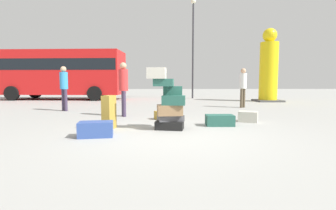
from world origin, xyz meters
name	(u,v)px	position (x,y,z in m)	size (l,w,h in m)	color
ground_plane	(170,134)	(0.00, 0.00, 0.00)	(80.00, 80.00, 0.00)	#9E9E99
suitcase_tower	(169,104)	(-0.02, 0.55, 0.59)	(0.90, 0.57, 1.43)	black
suitcase_tan_foreground_far	(167,115)	(-0.04, 2.29, 0.12)	(0.71, 0.30, 0.25)	#B28C33
suitcase_navy_right_side	(96,129)	(-1.52, -0.19, 0.15)	(0.67, 0.40, 0.31)	#334F99
suitcase_teal_behind_tower	(220,120)	(1.30, 1.05, 0.14)	(0.70, 0.40, 0.28)	#26594C
suitcase_tan_upright_blue	(109,112)	(-1.43, 0.66, 0.40)	(0.20, 0.39, 0.80)	#B28C33
suitcase_cream_white_trunk	(248,117)	(2.24, 1.66, 0.15)	(0.51, 0.42, 0.29)	beige
person_bearded_onlooker	(243,84)	(3.39, 5.66, 1.03)	(0.30, 0.30, 1.73)	brown
person_tourist_with_camera	(64,84)	(-3.98, 4.55, 1.03)	(0.30, 0.30, 1.73)	#3F334C
person_passerby_in_red	(123,84)	(-1.43, 2.91, 1.04)	(0.30, 0.33, 1.75)	#3F334C
yellow_dummy_statue	(269,69)	(6.07, 9.28, 1.89)	(1.45, 1.45, 4.24)	yellow
parked_bus	(62,72)	(-6.81, 11.48, 1.83)	(8.17, 3.16, 3.15)	red
lamp_post	(193,35)	(2.01, 12.48, 4.44)	(0.36, 0.36, 6.92)	#333338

